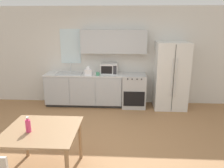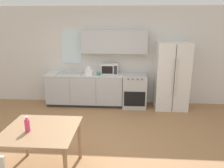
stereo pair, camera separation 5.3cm
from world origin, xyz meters
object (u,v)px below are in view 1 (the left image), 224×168
drink_bottle (28,126)px  microwave (109,69)px  refrigerator (171,76)px  dining_table (42,135)px  coffee_mug (98,74)px  oven_range (134,90)px

drink_bottle → microwave: bearing=73.1°
refrigerator → dining_table: refrigerator is taller
drink_bottle → coffee_mug: bearing=77.0°
coffee_mug → drink_bottle: size_ratio=0.48×
refrigerator → microwave: (-1.66, 0.13, 0.15)m
oven_range → microwave: microwave is taller
refrigerator → microwave: refrigerator is taller
microwave → coffee_mug: microwave is taller
microwave → coffee_mug: 0.39m
oven_range → microwave: 0.91m
drink_bottle → refrigerator: bearing=48.9°
dining_table → drink_bottle: bearing=-152.7°
refrigerator → dining_table: 3.82m
coffee_mug → microwave: bearing=40.6°
oven_range → dining_table: 3.30m
microwave → drink_bottle: bearing=-106.9°
refrigerator → dining_table: bearing=-130.1°
refrigerator → coffee_mug: 1.95m
dining_table → drink_bottle: drink_bottle is taller
refrigerator → drink_bottle: (-2.61, -2.99, -0.04)m
refrigerator → coffee_mug: size_ratio=15.86×
oven_range → coffee_mug: (-0.97, -0.15, 0.50)m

